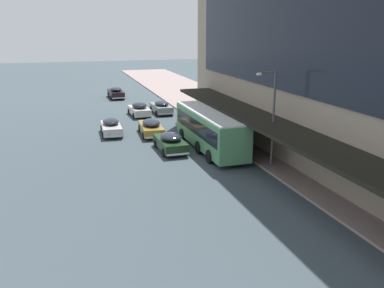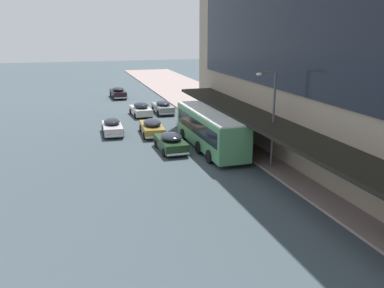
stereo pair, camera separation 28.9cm
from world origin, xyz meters
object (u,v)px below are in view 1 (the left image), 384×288
transit_bus_kerbside_front (210,128)px  sedan_oncoming_rear (170,142)px  street_lamp (271,112)px  sedan_lead_mid (111,127)px  sedan_trailing_mid (139,109)px  sedan_trailing_near (161,107)px  sedan_oncoming_front (151,127)px  sedan_far_back (116,93)px

transit_bus_kerbside_front → sedan_oncoming_rear: bearing=171.4°
street_lamp → sedan_lead_mid: bearing=125.8°
sedan_trailing_mid → sedan_trailing_near: (2.71, 0.76, -0.02)m
transit_bus_kerbside_front → sedan_oncoming_front: size_ratio=2.17×
sedan_lead_mid → sedan_trailing_mid: (4.01, 7.65, 0.03)m
sedan_trailing_mid → sedan_oncoming_front: size_ratio=0.88×
sedan_far_back → sedan_trailing_mid: 13.17m
sedan_oncoming_front → street_lamp: 13.74m
sedan_trailing_mid → sedan_trailing_near: 2.81m
sedan_far_back → sedan_oncoming_rear: bearing=-88.3°
street_lamp → transit_bus_kerbside_front: bearing=113.0°
sedan_oncoming_rear → sedan_far_back: bearing=91.7°
sedan_lead_mid → sedan_far_back: 21.02m
transit_bus_kerbside_front → street_lamp: (2.43, -5.72, 2.26)m
transit_bus_kerbside_front → sedan_oncoming_rear: transit_bus_kerbside_front is taller
sedan_trailing_near → street_lamp: size_ratio=0.69×
transit_bus_kerbside_front → sedan_oncoming_front: transit_bus_kerbside_front is taller
sedan_trailing_mid → transit_bus_kerbside_front: bearing=-78.6°
sedan_lead_mid → sedan_far_back: bearing=81.5°
sedan_trailing_mid → sedan_oncoming_front: (-0.51, -8.88, -0.02)m
sedan_lead_mid → sedan_oncoming_front: sedan_oncoming_front is taller
sedan_oncoming_rear → street_lamp: street_lamp is taller
sedan_oncoming_rear → sedan_far_back: (-0.80, 27.74, 0.01)m
sedan_oncoming_front → street_lamp: street_lamp is taller
sedan_trailing_near → street_lamp: street_lamp is taller
sedan_far_back → sedan_trailing_mid: size_ratio=1.09×
transit_bus_kerbside_front → sedan_trailing_mid: bearing=101.4°
street_lamp → sedan_trailing_near: bearing=97.3°
sedan_oncoming_rear → sedan_trailing_mid: sedan_trailing_mid is taller
sedan_trailing_mid → sedan_oncoming_front: sedan_trailing_mid is taller
sedan_far_back → sedan_trailing_near: 12.89m
transit_bus_kerbside_front → street_lamp: 6.61m
sedan_oncoming_rear → sedan_lead_mid: bearing=119.3°
sedan_oncoming_front → street_lamp: (5.99, -11.91, 3.32)m
sedan_far_back → sedan_trailing_near: sedan_far_back is taller
sedan_trailing_mid → sedan_lead_mid: bearing=-117.6°
sedan_lead_mid → sedan_oncoming_rear: (3.89, -6.95, 0.03)m
transit_bus_kerbside_front → street_lamp: bearing=-67.0°
transit_bus_kerbside_front → sedan_oncoming_rear: (-3.17, 0.48, -1.04)m
sedan_oncoming_front → sedan_trailing_near: size_ratio=1.09×
sedan_trailing_mid → street_lamp: (5.48, -20.80, 3.30)m
sedan_lead_mid → sedan_far_back: (3.09, 20.79, 0.05)m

